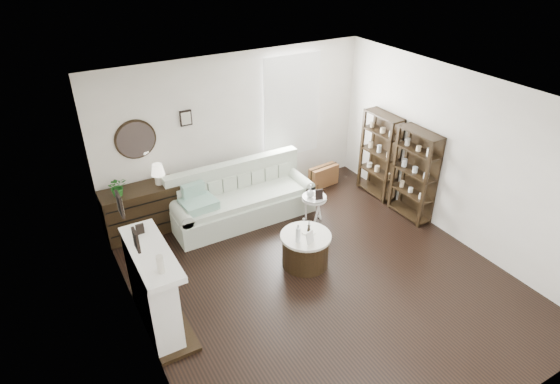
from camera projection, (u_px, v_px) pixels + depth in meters
room at (274, 110)px, 8.40m from camera, size 5.50×5.50×5.50m
fireplace at (154, 292)px, 5.81m from camera, size 0.50×1.40×1.84m
shelf_unit_far at (380, 155)px, 8.62m from camera, size 0.30×0.80×1.60m
shelf_unit_near at (414, 175)px, 7.95m from camera, size 0.30×0.80×1.60m
sofa at (241, 201)px, 8.14m from camera, size 2.47×0.86×0.96m
quilt at (199, 204)px, 7.57m from camera, size 0.58×0.49×0.14m
suitcase at (323, 176)px, 9.18m from camera, size 0.63×0.27×0.41m
dresser at (142, 211)px, 7.69m from camera, size 1.23×0.53×0.82m
table_lamp at (158, 174)px, 7.55m from camera, size 0.24×0.24×0.35m
potted_plant at (117, 186)px, 7.24m from camera, size 0.29×0.26×0.32m
drum_table at (305, 249)px, 7.02m from camera, size 0.76×0.76×0.53m
pedestal_table at (314, 199)px, 7.91m from camera, size 0.42×0.42×0.51m
eiffel_drum at (309, 226)px, 6.91m from camera, size 0.13×0.13×0.21m
bottle_drum at (298, 233)px, 6.67m from camera, size 0.07×0.07×0.30m
card_frame_drum at (310, 237)px, 6.68m from camera, size 0.15×0.09×0.19m
eiffel_ped at (318, 190)px, 7.91m from camera, size 0.12×0.12×0.17m
flask_ped at (310, 191)px, 7.81m from camera, size 0.13×0.13×0.24m
card_frame_ped at (319, 195)px, 7.77m from camera, size 0.14×0.09×0.17m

